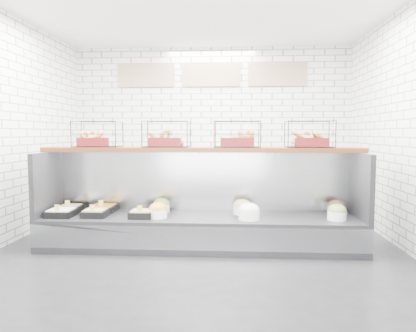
{
  "coord_description": "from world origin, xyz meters",
  "views": [
    {
      "loc": [
        0.41,
        -4.74,
        1.45
      ],
      "look_at": [
        0.09,
        0.45,
        1.02
      ],
      "focal_mm": 35.0,
      "sensor_mm": 36.0,
      "label": 1
    }
  ],
  "objects": [
    {
      "name": "display_case",
      "position": [
        -0.01,
        0.34,
        0.32
      ],
      "size": [
        4.0,
        0.9,
        1.2
      ],
      "color": "black",
      "rests_on": "ground"
    },
    {
      "name": "bagel_shelf",
      "position": [
        0.0,
        0.52,
        1.37
      ],
      "size": [
        4.1,
        0.5,
        0.4
      ],
      "color": "#461E0F",
      "rests_on": "display_case"
    },
    {
      "name": "ground",
      "position": [
        0.0,
        0.0,
        0.0
      ],
      "size": [
        5.5,
        5.5,
        0.0
      ],
      "primitive_type": "plane",
      "color": "black",
      "rests_on": "ground"
    },
    {
      "name": "prep_counter",
      "position": [
        -0.0,
        2.43,
        0.47
      ],
      "size": [
        4.0,
        0.6,
        1.2
      ],
      "color": "#93969B",
      "rests_on": "ground"
    },
    {
      "name": "room_shell",
      "position": [
        0.0,
        0.6,
        2.06
      ],
      "size": [
        5.02,
        5.51,
        3.01
      ],
      "color": "white",
      "rests_on": "ground"
    }
  ]
}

